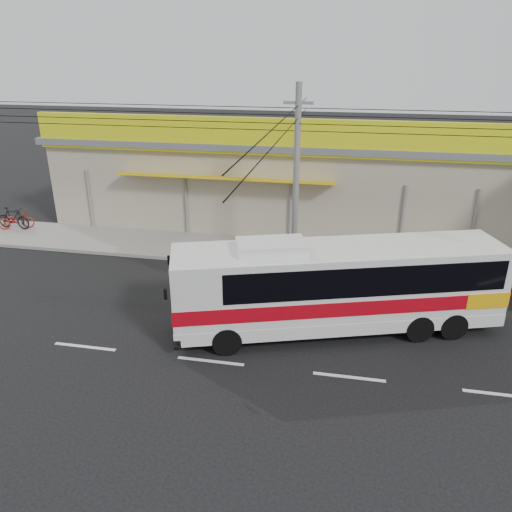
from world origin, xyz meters
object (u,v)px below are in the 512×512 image
(coach_bus, at_px, (343,282))
(utility_pole, at_px, (298,118))
(motorbike_red, at_px, (16,220))
(motorbike_dark, at_px, (13,218))

(coach_bus, height_order, utility_pole, utility_pole)
(utility_pole, bearing_deg, coach_bus, -65.15)
(coach_bus, xyz_separation_m, utility_pole, (-2.08, 4.50, 4.38))
(motorbike_red, relative_size, utility_pole, 0.05)
(motorbike_dark, distance_m, utility_pole, 15.30)
(utility_pole, bearing_deg, motorbike_dark, 172.44)
(motorbike_red, distance_m, utility_pole, 15.22)
(motorbike_dark, relative_size, utility_pole, 0.05)
(coach_bus, bearing_deg, utility_pole, 96.85)
(motorbike_red, relative_size, motorbike_dark, 0.93)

